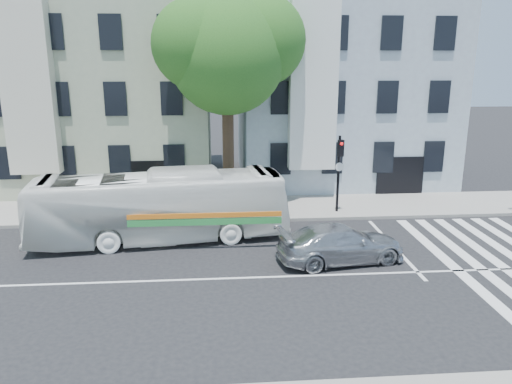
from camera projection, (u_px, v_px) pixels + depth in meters
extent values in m
plane|color=black|center=(236.00, 278.00, 17.28)|extent=(120.00, 120.00, 0.00)
cube|color=gray|center=(229.00, 209.00, 24.96)|extent=(80.00, 4.00, 0.15)
cube|color=#9AA288|center=(108.00, 91.00, 29.76)|extent=(12.00, 10.00, 11.00)
cube|color=#94A0B0|center=(338.00, 89.00, 30.81)|extent=(12.00, 10.00, 11.00)
cylinder|color=#2D2116|center=(228.00, 157.00, 24.79)|extent=(0.56, 0.56, 5.20)
sphere|color=#1D4B18|center=(227.00, 55.00, 23.51)|extent=(5.60, 5.60, 5.60)
sphere|color=#1D4B18|center=(260.00, 40.00, 23.83)|extent=(4.40, 4.40, 4.40)
sphere|color=#1D4B18|center=(197.00, 44.00, 22.98)|extent=(4.20, 4.20, 4.20)
sphere|color=#1D4B18|center=(232.00, 19.00, 24.24)|extent=(3.80, 3.80, 3.80)
sphere|color=#1D4B18|center=(215.00, 77.00, 24.30)|extent=(3.40, 3.40, 3.40)
imported|color=white|center=(160.00, 206.00, 20.55)|extent=(3.72, 10.73, 2.93)
imported|color=#ABADB2|center=(341.00, 244.00, 18.58)|extent=(2.71, 5.05, 1.39)
cylinder|color=black|center=(338.00, 176.00, 23.91)|extent=(0.13, 0.13, 3.85)
cube|color=black|center=(341.00, 148.00, 23.31)|extent=(0.30, 0.26, 0.78)
sphere|color=red|center=(342.00, 144.00, 23.13)|extent=(0.15, 0.15, 0.15)
cylinder|color=white|center=(339.00, 167.00, 23.65)|extent=(0.40, 0.13, 0.40)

